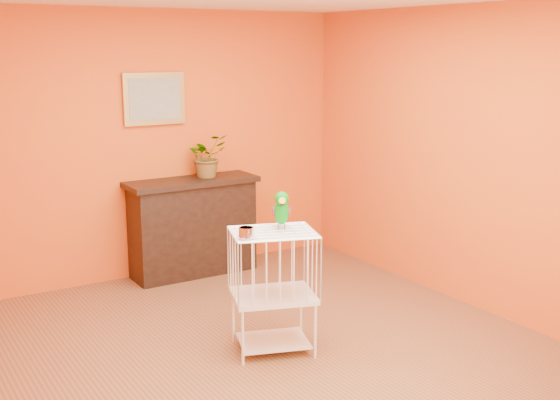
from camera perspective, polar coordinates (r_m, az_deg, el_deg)
ground at (r=5.39m, az=-0.44°, el=-12.23°), size 4.50×4.50×0.00m
room_shell at (r=4.94m, az=-0.47°, el=4.71°), size 4.50×4.50×4.50m
console_cabinet at (r=7.04m, az=-7.09°, el=-2.17°), size 1.30×0.47×0.97m
potted_plant at (r=6.95m, az=-5.81°, el=3.15°), size 0.46×0.50×0.34m
framed_picture at (r=6.91m, az=-10.18°, el=8.10°), size 0.62×0.04×0.50m
birdcage at (r=5.24m, az=-0.56°, el=-7.29°), size 0.71×0.63×0.92m
feed_cup at (r=4.92m, az=-2.75°, el=-2.66°), size 0.11×0.11×0.08m
parrot at (r=5.13m, az=0.12°, el=-0.80°), size 0.19×0.25×0.29m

